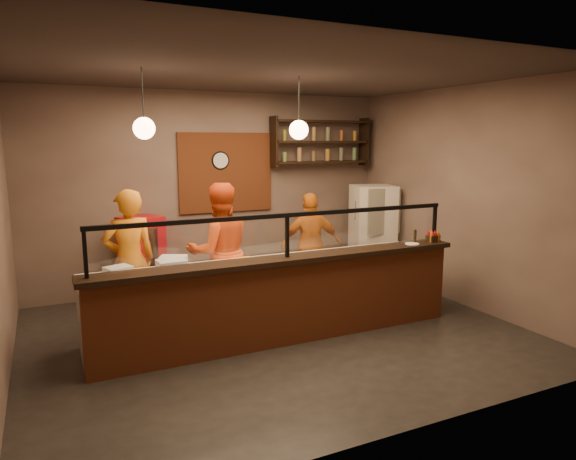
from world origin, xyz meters
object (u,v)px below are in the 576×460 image
cook_mid (220,252)px  fridge (372,233)px  cook_left (129,260)px  cook_right (311,245)px  wall_clock (220,160)px  condiment_caddy (433,238)px  pepper_mill (415,236)px  pizza_dough (294,259)px  red_cooler (142,259)px

cook_mid → fridge: (3.05, 0.80, -0.11)m
cook_left → cook_right: 2.80m
cook_left → wall_clock: bearing=-145.4°
condiment_caddy → pepper_mill: size_ratio=0.88×
pepper_mill → cook_right: bearing=116.1°
cook_left → condiment_caddy: bearing=155.3°
wall_clock → condiment_caddy: size_ratio=1.88×
pizza_dough → cook_mid: bearing=136.4°
wall_clock → pepper_mill: wall_clock is taller
fridge → pepper_mill: 2.11m
cook_left → pepper_mill: 3.75m
pizza_dough → pepper_mill: 1.67m
wall_clock → red_cooler: 2.02m
condiment_caddy → pizza_dough: bearing=166.2°
fridge → condiment_caddy: 2.05m
pizza_dough → condiment_caddy: (1.88, -0.46, 0.20)m
cook_right → fridge: size_ratio=0.98×
cook_right → condiment_caddy: 1.90m
cook_mid → fridge: bearing=-162.4°
wall_clock → cook_mid: size_ratio=0.16×
cook_left → pepper_mill: (3.53, -1.24, 0.24)m
cook_mid → fridge: cook_mid is taller
wall_clock → fridge: bearing=-17.2°
wall_clock → cook_right: 2.05m
red_cooler → cook_mid: bearing=-79.9°
cook_left → red_cooler: cook_left is taller
cook_mid → fridge: 3.16m
cook_right → pepper_mill: cook_right is taller
cook_right → fridge: 1.51m
cook_left → pepper_mill: cook_left is taller
cook_right → condiment_caddy: bearing=137.4°
cook_left → condiment_caddy: cook_left is taller
fridge → red_cooler: (-3.87, 0.46, -0.18)m
cook_right → red_cooler: (-2.43, 0.89, -0.17)m
wall_clock → cook_mid: bearing=-109.2°
fridge → condiment_caddy: bearing=-85.0°
condiment_caddy → fridge: bearing=78.7°
cook_mid → pizza_dough: bearing=139.2°
pizza_dough → pepper_mill: size_ratio=3.08×
pizza_dough → condiment_caddy: size_ratio=3.51×
wall_clock → pepper_mill: bearing=-56.6°
wall_clock → pepper_mill: (1.81, -2.74, -0.95)m
wall_clock → red_cooler: size_ratio=0.23×
cook_left → red_cooler: bearing=-112.8°
cook_mid → red_cooler: (-0.82, 1.27, -0.29)m
cook_left → cook_right: bearing=179.8°
red_cooler → pepper_mill: 4.04m
cook_left → cook_right: (2.78, 0.30, -0.10)m
pizza_dough → cook_right: bearing=52.7°
cook_mid → cook_right: size_ratio=1.15×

